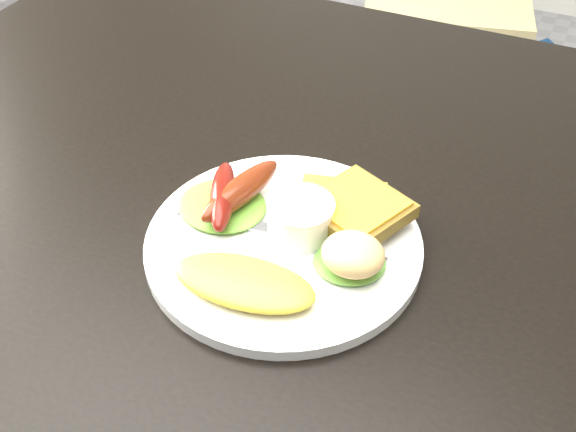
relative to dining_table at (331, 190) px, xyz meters
The scene contains 12 objects.
dining_table is the anchor object (origin of this frame).
plate 0.12m from the dining_table, 90.33° to the right, with size 0.26×0.26×0.01m, color white.
lettuce_left 0.13m from the dining_table, 124.10° to the right, with size 0.09×0.08×0.01m, color #348818.
lettuce_right 0.15m from the dining_table, 62.14° to the right, with size 0.07×0.06×0.01m, color olive.
omelette 0.20m from the dining_table, 91.20° to the right, with size 0.13×0.06×0.02m, color yellow.
sausage_a 0.14m from the dining_table, 122.26° to the right, with size 0.02×0.10×0.02m, color maroon.
sausage_b 0.12m from the dining_table, 120.76° to the right, with size 0.03×0.11×0.03m, color maroon.
ramekin 0.12m from the dining_table, 84.46° to the right, with size 0.06×0.06×0.04m, color white.
toast_a 0.09m from the dining_table, 62.72° to the right, with size 0.08×0.08×0.01m, color olive.
toast_b 0.10m from the dining_table, 54.48° to the right, with size 0.08×0.08×0.01m, color brown.
potato_salad 0.16m from the dining_table, 61.89° to the right, with size 0.06×0.05×0.03m, color beige.
fork 0.13m from the dining_table, 105.38° to the right, with size 0.15×0.01×0.00m, color #ADAFB7.
Camera 1 is at (0.19, -0.53, 1.20)m, focal length 42.00 mm.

